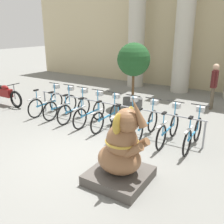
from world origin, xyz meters
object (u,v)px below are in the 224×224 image
Objects in this scene: bicycle_1 at (61,105)px; motorcycle at (4,94)px; bicycle_2 at (75,108)px; bicycle_5 at (126,119)px; bicycle_0 at (47,103)px; potted_tree at (134,64)px; bicycle_8 at (193,133)px; bicycle_4 at (107,115)px; bicycle_6 at (146,124)px; person_pedestrian at (214,82)px; bicycle_3 at (90,112)px; bicycle_7 at (169,128)px; elephant_statue at (121,154)px.

motorcycle is at bearing -176.30° from bicycle_1.
bicycle_2 is 1.95m from bicycle_5.
bicycle_0 is 0.68× the size of potted_tree.
bicycle_8 is 4.04m from potted_tree.
bicycle_4 is 1.00× the size of bicycle_8.
bicycle_2 is at bearing 179.55° from bicycle_6.
potted_tree is at bearing 30.19° from motorcycle.
bicycle_8 is 3.74m from person_pedestrian.
bicycle_1 is at bearing -139.17° from person_pedestrian.
motorcycle is (-3.55, -0.16, 0.05)m from bicycle_2.
bicycle_8 is at bearing 1.03° from bicycle_3.
bicycle_8 is (5.19, 0.06, 0.00)m from bicycle_0.
person_pedestrian is (4.26, 3.68, 0.63)m from bicycle_1.
bicycle_3 is 1.00× the size of bicycle_4.
bicycle_4 is at bearing -121.79° from person_pedestrian.
bicycle_8 reaches higher than motorcycle.
bicycle_5 is 1.95m from bicycle_8.
bicycle_3 reaches higher than motorcycle.
bicycle_7 is 0.97× the size of person_pedestrian.
bicycle_6 is (0.65, 0.01, 0.00)m from bicycle_5.
bicycle_4 is 1.30m from bicycle_6.
bicycle_7 is (2.60, 0.03, 0.00)m from bicycle_3.
motorcycle is (-4.20, -0.14, 0.05)m from bicycle_3.
bicycle_1 is 1.95m from bicycle_4.
bicycle_5 is at bearing -1.28° from bicycle_1.
bicycle_7 is at bearing -177.71° from bicycle_8.
motorcycle is (-7.44, -0.19, 0.05)m from bicycle_8.
bicycle_0 and bicycle_7 have the same top height.
elephant_statue is 1.07× the size of person_pedestrian.
bicycle_2 is at bearing 143.80° from elephant_statue.
bicycle_3 is 2.77m from potted_tree.
bicycle_3 is 3.25m from bicycle_8.
bicycle_5 is 0.65m from bicycle_6.
bicycle_3 is 1.00× the size of bicycle_7.
bicycle_5 is 1.30m from bicycle_7.
person_pedestrian is at bearing 66.01° from bicycle_5.
bicycle_5 is at bearing -178.12° from bicycle_8.
potted_tree is at bearing 124.89° from bicycle_6.
bicycle_7 is 3.60m from potted_tree.
bicycle_7 is 0.65m from bicycle_8.
bicycle_0 is 1.95m from bicycle_3.
bicycle_3 and bicycle_6 have the same top height.
bicycle_8 is at bearing 0.08° from bicycle_1.
bicycle_7 is (1.30, 0.04, 0.00)m from bicycle_5.
bicycle_4 is 0.68× the size of potted_tree.
bicycle_4 is 4.44m from person_pedestrian.
elephant_statue is at bearing -95.04° from person_pedestrian.
person_pedestrian is at bearing 37.26° from bicycle_0.
elephant_statue is (1.79, -2.24, 0.21)m from bicycle_4.
bicycle_8 is at bearing -38.50° from potted_tree.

